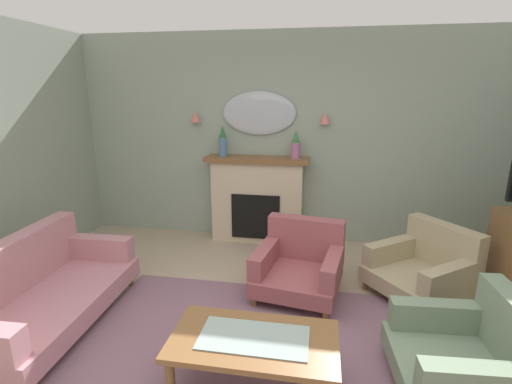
# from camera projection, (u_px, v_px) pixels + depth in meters

# --- Properties ---
(wall_back) EXTENTS (6.90, 0.10, 2.74)m
(wall_back) POSITION_uv_depth(u_px,v_px,m) (298.00, 140.00, 5.01)
(wall_back) COLOR #93A393
(wall_back) RESTS_ON ground
(patterned_rug) EXTENTS (3.20, 2.40, 0.01)m
(patterned_rug) POSITION_uv_depth(u_px,v_px,m) (269.00, 368.00, 2.82)
(patterned_rug) COLOR #7F5B6B
(patterned_rug) RESTS_ON ground
(fireplace) EXTENTS (1.36, 0.36, 1.16)m
(fireplace) POSITION_uv_depth(u_px,v_px,m) (257.00, 200.00, 5.09)
(fireplace) COLOR beige
(fireplace) RESTS_ON ground
(mantel_vase_right) EXTENTS (0.11, 0.11, 0.41)m
(mantel_vase_right) POSITION_uv_depth(u_px,v_px,m) (223.00, 141.00, 4.94)
(mantel_vase_right) COLOR #4C7093
(mantel_vase_right) RESTS_ON fireplace
(mantel_vase_left) EXTENTS (0.12, 0.12, 0.36)m
(mantel_vase_left) POSITION_uv_depth(u_px,v_px,m) (296.00, 146.00, 4.79)
(mantel_vase_left) COLOR #9E6084
(mantel_vase_left) RESTS_ON fireplace
(wall_mirror) EXTENTS (0.96, 0.06, 0.56)m
(wall_mirror) POSITION_uv_depth(u_px,v_px,m) (259.00, 113.00, 4.93)
(wall_mirror) COLOR #B2BCC6
(wall_sconce_left) EXTENTS (0.14, 0.14, 0.14)m
(wall_sconce_left) POSITION_uv_depth(u_px,v_px,m) (195.00, 117.00, 5.04)
(wall_sconce_left) COLOR #D17066
(wall_sconce_right) EXTENTS (0.14, 0.14, 0.14)m
(wall_sconce_right) POSITION_uv_depth(u_px,v_px,m) (325.00, 118.00, 4.75)
(wall_sconce_right) COLOR #D17066
(coffee_table) EXTENTS (1.10, 0.60, 0.45)m
(coffee_table) POSITION_uv_depth(u_px,v_px,m) (254.00, 345.00, 2.49)
(coffee_table) COLOR brown
(coffee_table) RESTS_ON ground
(floral_couch) EXTENTS (0.92, 1.74, 0.76)m
(floral_couch) POSITION_uv_depth(u_px,v_px,m) (38.00, 291.00, 3.28)
(floral_couch) COLOR #B77A84
(floral_couch) RESTS_ON ground
(armchair_near_fireplace) EXTENTS (0.93, 0.94, 0.71)m
(armchair_near_fireplace) POSITION_uv_depth(u_px,v_px,m) (300.00, 263.00, 3.85)
(armchair_near_fireplace) COLOR #934C51
(armchair_near_fireplace) RESTS_ON ground
(armchair_in_corner) EXTENTS (1.14, 1.13, 0.71)m
(armchair_in_corner) POSITION_uv_depth(u_px,v_px,m) (425.00, 267.00, 3.77)
(armchair_in_corner) COLOR tan
(armchair_in_corner) RESTS_ON ground
(armchair_beside_couch) EXTENTS (0.87, 0.87, 0.71)m
(armchair_beside_couch) POSITION_uv_depth(u_px,v_px,m) (472.00, 354.00, 2.52)
(armchair_beside_couch) COLOR gray
(armchair_beside_couch) RESTS_ON ground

